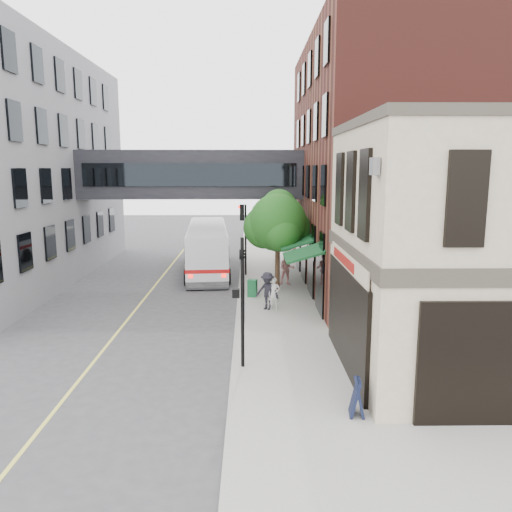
{
  "coord_description": "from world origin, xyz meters",
  "views": [
    {
      "loc": [
        0.64,
        -14.32,
        6.91
      ],
      "look_at": [
        0.89,
        4.61,
        3.56
      ],
      "focal_mm": 35.0,
      "sensor_mm": 36.0,
      "label": 1
    }
  ],
  "objects_px": {
    "bus": "(207,246)",
    "sandwich_board": "(357,397)",
    "newspaper_box": "(252,288)",
    "pedestrian_c": "(267,291)",
    "pedestrian_a": "(274,294)",
    "pedestrian_b": "(287,269)"
  },
  "relations": [
    {
      "from": "bus",
      "to": "sandwich_board",
      "type": "xyz_separation_m",
      "value": [
        5.79,
        -20.43,
        -1.04
      ]
    },
    {
      "from": "newspaper_box",
      "to": "sandwich_board",
      "type": "distance_m",
      "value": 13.28
    },
    {
      "from": "pedestrian_c",
      "to": "sandwich_board",
      "type": "xyz_separation_m",
      "value": [
        2.1,
        -10.52,
        -0.4
      ]
    },
    {
      "from": "bus",
      "to": "pedestrian_c",
      "type": "xyz_separation_m",
      "value": [
        3.7,
        -9.91,
        -0.65
      ]
    },
    {
      "from": "bus",
      "to": "newspaper_box",
      "type": "distance_m",
      "value": 8.1
    },
    {
      "from": "pedestrian_c",
      "to": "sandwich_board",
      "type": "bearing_deg",
      "value": -49.68
    },
    {
      "from": "bus",
      "to": "pedestrian_c",
      "type": "bearing_deg",
      "value": -69.54
    },
    {
      "from": "sandwich_board",
      "to": "pedestrian_a",
      "type": "bearing_deg",
      "value": 106.65
    },
    {
      "from": "pedestrian_c",
      "to": "pedestrian_b",
      "type": "bearing_deg",
      "value": 104.74
    },
    {
      "from": "newspaper_box",
      "to": "pedestrian_a",
      "type": "bearing_deg",
      "value": -54.33
    },
    {
      "from": "bus",
      "to": "sandwich_board",
      "type": "relative_size",
      "value": 11.08
    },
    {
      "from": "pedestrian_b",
      "to": "sandwich_board",
      "type": "bearing_deg",
      "value": -86.48
    },
    {
      "from": "pedestrian_b",
      "to": "newspaper_box",
      "type": "distance_m",
      "value": 3.4
    },
    {
      "from": "bus",
      "to": "pedestrian_c",
      "type": "distance_m",
      "value": 10.59
    },
    {
      "from": "pedestrian_b",
      "to": "sandwich_board",
      "type": "xyz_separation_m",
      "value": [
        0.78,
        -15.67,
        -0.42
      ]
    },
    {
      "from": "pedestrian_a",
      "to": "pedestrian_b",
      "type": "relative_size",
      "value": 0.84
    },
    {
      "from": "pedestrian_a",
      "to": "newspaper_box",
      "type": "relative_size",
      "value": 1.71
    },
    {
      "from": "pedestrian_b",
      "to": "pedestrian_a",
      "type": "bearing_deg",
      "value": -100.14
    },
    {
      "from": "newspaper_box",
      "to": "pedestrian_c",
      "type": "bearing_deg",
      "value": -60.53
    },
    {
      "from": "pedestrian_b",
      "to": "bus",
      "type": "bearing_deg",
      "value": 137.1
    },
    {
      "from": "pedestrian_a",
      "to": "newspaper_box",
      "type": "xyz_separation_m",
      "value": [
        -1.03,
        2.51,
        -0.33
      ]
    },
    {
      "from": "newspaper_box",
      "to": "sandwich_board",
      "type": "bearing_deg",
      "value": -64.45
    }
  ]
}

